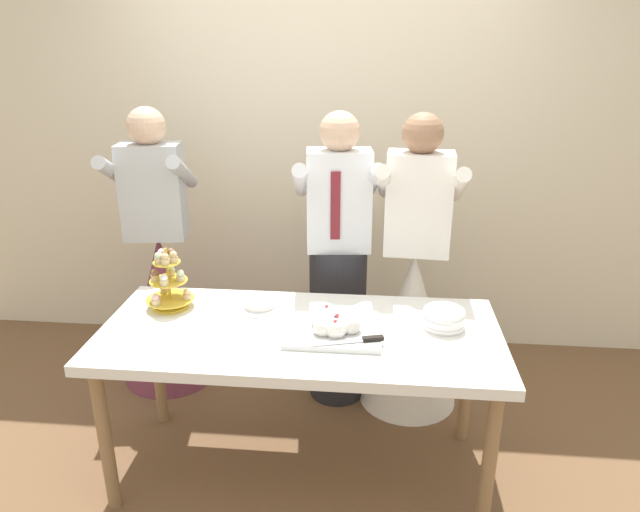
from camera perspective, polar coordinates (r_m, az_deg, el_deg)
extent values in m
plane|color=brown|center=(3.08, -1.80, -20.06)|extent=(8.00, 8.00, 0.00)
cube|color=beige|center=(3.79, 0.70, 12.29)|extent=(5.20, 0.10, 2.90)
cube|color=white|center=(2.65, -1.98, -7.69)|extent=(1.80, 0.80, 0.05)
cylinder|color=olive|center=(2.82, -20.30, -16.53)|extent=(0.06, 0.06, 0.72)
cylinder|color=olive|center=(2.63, 16.23, -19.02)|extent=(0.06, 0.06, 0.72)
cylinder|color=olive|center=(3.30, -15.65, -10.04)|extent=(0.06, 0.06, 0.72)
cylinder|color=olive|center=(3.14, 14.22, -11.58)|extent=(0.06, 0.06, 0.72)
cylinder|color=gold|center=(2.93, -14.39, -4.77)|extent=(0.17, 0.17, 0.01)
cylinder|color=gold|center=(2.87, -14.65, -2.13)|extent=(0.01, 0.01, 0.31)
cylinder|color=gold|center=(2.91, -14.46, -4.08)|extent=(0.23, 0.23, 0.01)
cylinder|color=#D1B784|center=(2.87, -12.87, -3.88)|extent=(0.04, 0.04, 0.03)
sphere|color=#D6B27A|center=(2.86, -12.91, -3.45)|extent=(0.04, 0.04, 0.04)
cylinder|color=#D1B784|center=(2.98, -15.02, -3.17)|extent=(0.04, 0.04, 0.03)
sphere|color=#EAB7C6|center=(2.97, -15.06, -2.75)|extent=(0.04, 0.04, 0.04)
cylinder|color=#D1B784|center=(2.85, -15.76, -4.36)|extent=(0.04, 0.04, 0.03)
sphere|color=#EAB7C6|center=(2.84, -15.81, -3.92)|extent=(0.04, 0.04, 0.04)
cylinder|color=gold|center=(2.87, -14.63, -2.36)|extent=(0.18, 0.18, 0.01)
cylinder|color=#D1B784|center=(2.84, -13.50, -2.12)|extent=(0.04, 0.04, 0.03)
sphere|color=beige|center=(2.84, -13.54, -1.67)|extent=(0.04, 0.04, 0.04)
cylinder|color=#D1B784|center=(2.92, -14.43, -1.57)|extent=(0.04, 0.04, 0.03)
sphere|color=beige|center=(2.91, -14.47, -1.14)|extent=(0.04, 0.04, 0.04)
cylinder|color=#D1B784|center=(2.88, -15.86, -2.04)|extent=(0.04, 0.04, 0.03)
sphere|color=brown|center=(2.87, -15.90, -1.60)|extent=(0.04, 0.04, 0.04)
cylinder|color=#D1B784|center=(2.81, -15.00, -2.53)|extent=(0.04, 0.04, 0.03)
sphere|color=white|center=(2.80, -15.05, -2.08)|extent=(0.04, 0.04, 0.04)
cylinder|color=gold|center=(2.84, -14.80, -0.59)|extent=(0.13, 0.13, 0.01)
cylinder|color=#D1B784|center=(2.82, -14.15, -0.32)|extent=(0.04, 0.04, 0.03)
sphere|color=#D6B27A|center=(2.81, -14.19, 0.14)|extent=(0.04, 0.04, 0.04)
cylinder|color=#D1B784|center=(2.86, -14.36, -0.03)|extent=(0.04, 0.04, 0.03)
sphere|color=brown|center=(2.85, -14.40, 0.42)|extent=(0.04, 0.04, 0.04)
cylinder|color=#D1B784|center=(2.86, -15.24, -0.09)|extent=(0.04, 0.04, 0.03)
sphere|color=#EAB7C6|center=(2.85, -15.29, 0.36)|extent=(0.04, 0.04, 0.04)
cylinder|color=#D1B784|center=(2.82, -15.52, -0.43)|extent=(0.04, 0.04, 0.03)
sphere|color=beige|center=(2.81, -15.57, 0.02)|extent=(0.04, 0.04, 0.04)
cylinder|color=#D1B784|center=(2.80, -14.92, -0.54)|extent=(0.04, 0.04, 0.03)
sphere|color=#D6B27A|center=(2.79, -14.97, -0.09)|extent=(0.04, 0.04, 0.04)
cube|color=silver|center=(2.58, 1.31, -7.53)|extent=(0.42, 0.31, 0.02)
sphere|color=white|center=(2.56, 2.99, -6.70)|extent=(0.10, 0.10, 0.10)
sphere|color=white|center=(2.63, 2.01, -5.88)|extent=(0.09, 0.09, 0.09)
sphere|color=white|center=(2.61, 0.00, -6.20)|extent=(0.08, 0.08, 0.08)
sphere|color=white|center=(2.54, 0.30, -6.95)|extent=(0.09, 0.09, 0.09)
sphere|color=white|center=(2.52, 1.56, -7.05)|extent=(0.10, 0.10, 0.10)
sphere|color=white|center=(2.56, 1.32, -6.40)|extent=(0.11, 0.11, 0.11)
sphere|color=#2D1938|center=(2.51, 1.50, -6.07)|extent=(0.02, 0.02, 0.02)
sphere|color=#DB474C|center=(2.58, 0.65, -4.96)|extent=(0.02, 0.02, 0.02)
sphere|color=#DB474C|center=(2.55, 1.24, -5.57)|extent=(0.02, 0.02, 0.02)
sphere|color=#DB474C|center=(2.49, 1.50, -6.41)|extent=(0.02, 0.02, 0.02)
sphere|color=#DB474C|center=(2.50, 1.69, -5.83)|extent=(0.02, 0.02, 0.02)
cube|color=silver|center=(2.47, 1.82, -8.49)|extent=(0.23, 0.08, 0.00)
cube|color=black|center=(2.50, 5.22, -8.06)|extent=(0.09, 0.05, 0.02)
cylinder|color=white|center=(2.71, 11.96, -6.70)|extent=(0.18, 0.18, 0.01)
cylinder|color=white|center=(2.70, 12.03, -6.55)|extent=(0.18, 0.18, 0.01)
cylinder|color=white|center=(2.70, 12.03, -6.28)|extent=(0.18, 0.18, 0.01)
cylinder|color=white|center=(2.70, 12.05, -6.09)|extent=(0.18, 0.18, 0.01)
cylinder|color=white|center=(2.69, 12.01, -5.90)|extent=(0.18, 0.18, 0.01)
cylinder|color=white|center=(2.69, 12.12, -5.67)|extent=(0.18, 0.18, 0.01)
cylinder|color=white|center=(2.68, 12.07, -5.44)|extent=(0.18, 0.18, 0.01)
cylinder|color=white|center=(2.67, 12.11, -5.30)|extent=(0.18, 0.18, 0.01)
cylinder|color=white|center=(2.85, -5.94, -4.97)|extent=(0.24, 0.24, 0.01)
cylinder|color=white|center=(2.83, -5.97, -4.47)|extent=(0.15, 0.15, 0.05)
cylinder|color=#232328|center=(3.37, 1.72, -6.61)|extent=(0.32, 0.32, 0.92)
cube|color=white|center=(3.10, 1.86, 5.44)|extent=(0.36, 0.23, 0.54)
sphere|color=#D8B293|center=(3.03, 1.95, 12.10)|extent=(0.21, 0.21, 0.21)
cylinder|color=white|center=(3.08, -1.92, 7.37)|extent=(0.13, 0.49, 0.28)
cylinder|color=white|center=(3.09, 5.20, 7.37)|extent=(0.13, 0.49, 0.28)
cube|color=maroon|center=(3.00, 1.52, 4.91)|extent=(0.05, 0.02, 0.36)
cone|color=white|center=(3.35, 8.88, -7.02)|extent=(0.56, 0.56, 0.92)
cube|color=white|center=(3.09, 9.63, 5.06)|extent=(0.35, 0.22, 0.54)
sphere|color=#997054|center=(3.01, 10.05, 11.75)|extent=(0.21, 0.21, 0.21)
cylinder|color=white|center=(3.06, 6.31, 7.19)|extent=(0.11, 0.49, 0.28)
cylinder|color=white|center=(3.07, 13.46, 6.78)|extent=(0.11, 0.49, 0.28)
cone|color=brown|center=(3.66, -14.93, -5.02)|extent=(0.56, 0.56, 0.92)
cube|color=#B2B7BC|center=(3.42, -16.05, 6.08)|extent=(0.36, 0.24, 0.54)
sphere|color=#D8B293|center=(3.35, -16.68, 12.11)|extent=(0.21, 0.21, 0.21)
cylinder|color=#B2B7BC|center=(3.45, -19.54, 7.68)|extent=(0.13, 0.49, 0.28)
cylinder|color=#B2B7BC|center=(3.35, -13.30, 7.96)|extent=(0.13, 0.49, 0.28)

